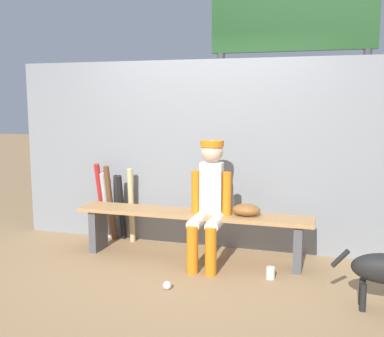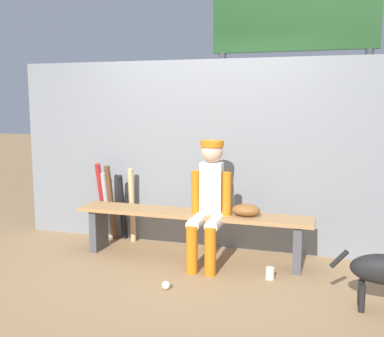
% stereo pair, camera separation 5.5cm
% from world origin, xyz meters
% --- Properties ---
extents(ground_plane, '(30.00, 30.00, 0.00)m').
position_xyz_m(ground_plane, '(0.00, 0.00, 0.00)').
color(ground_plane, '#9E7A51').
extents(chainlink_fence, '(4.49, 0.03, 2.07)m').
position_xyz_m(chainlink_fence, '(0.00, 0.49, 1.03)').
color(chainlink_fence, gray).
rests_on(chainlink_fence, ground_plane).
extents(dugout_bench, '(2.45, 0.36, 0.50)m').
position_xyz_m(dugout_bench, '(0.00, 0.00, 0.39)').
color(dugout_bench, '#AD7F4C').
rests_on(dugout_bench, ground_plane).
extents(player_seated, '(0.41, 0.55, 1.24)m').
position_xyz_m(player_seated, '(0.21, -0.11, 0.68)').
color(player_seated, silver).
rests_on(player_seated, ground_plane).
extents(baseball_glove, '(0.28, 0.20, 0.12)m').
position_xyz_m(baseball_glove, '(0.56, 0.00, 0.56)').
color(baseball_glove, brown).
rests_on(baseball_glove, dugout_bench).
extents(bat_wood_natural, '(0.08, 0.15, 0.87)m').
position_xyz_m(bat_wood_natural, '(-0.83, 0.34, 0.43)').
color(bat_wood_natural, tan).
rests_on(bat_wood_natural, ground_plane).
extents(bat_aluminum_black, '(0.11, 0.26, 0.79)m').
position_xyz_m(bat_aluminum_black, '(-0.97, 0.37, 0.40)').
color(bat_aluminum_black, black).
rests_on(bat_aluminum_black, ground_plane).
extents(bat_wood_dark, '(0.06, 0.23, 0.90)m').
position_xyz_m(bat_wood_dark, '(-1.09, 0.33, 0.45)').
color(bat_wood_dark, brown).
rests_on(bat_wood_dark, ground_plane).
extents(bat_aluminum_silver, '(0.08, 0.21, 0.81)m').
position_xyz_m(bat_aluminum_silver, '(-1.17, 0.39, 0.40)').
color(bat_aluminum_silver, '#B7B7BC').
rests_on(bat_aluminum_silver, ground_plane).
extents(bat_aluminum_red, '(0.09, 0.29, 0.92)m').
position_xyz_m(bat_aluminum_red, '(-1.24, 0.39, 0.46)').
color(bat_aluminum_red, '#B22323').
rests_on(bat_aluminum_red, ground_plane).
extents(baseball, '(0.07, 0.07, 0.07)m').
position_xyz_m(baseball, '(0.02, -0.82, 0.04)').
color(baseball, white).
rests_on(baseball, ground_plane).
extents(cup_on_ground, '(0.08, 0.08, 0.11)m').
position_xyz_m(cup_on_ground, '(0.85, -0.31, 0.06)').
color(cup_on_ground, silver).
rests_on(cup_on_ground, ground_plane).
extents(cup_on_bench, '(0.08, 0.08, 0.11)m').
position_xyz_m(cup_on_bench, '(0.19, 0.03, 0.55)').
color(cup_on_bench, '#1E47AD').
rests_on(cup_on_bench, dugout_bench).
extents(scoreboard, '(2.33, 0.27, 3.31)m').
position_xyz_m(scoreboard, '(0.87, 1.66, 2.33)').
color(scoreboard, '#3F3F42').
rests_on(scoreboard, ground_plane).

